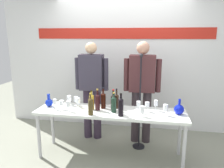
% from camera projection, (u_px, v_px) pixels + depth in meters
% --- Properties ---
extents(ground_plane, '(10.00, 10.00, 0.00)m').
position_uv_depth(ground_plane, '(110.00, 156.00, 3.35)').
color(ground_plane, gray).
extents(back_wall, '(4.79, 0.11, 3.00)m').
position_uv_depth(back_wall, '(122.00, 52.00, 4.19)').
color(back_wall, white).
rests_on(back_wall, ground).
extents(display_table, '(2.21, 0.57, 0.74)m').
position_uv_depth(display_table, '(110.00, 115.00, 3.20)').
color(display_table, white).
rests_on(display_table, ground).
extents(decanter_blue_left, '(0.12, 0.12, 0.20)m').
position_uv_depth(decanter_blue_left, '(49.00, 102.00, 3.37)').
color(decanter_blue_left, '#1028B4').
rests_on(decanter_blue_left, display_table).
extents(decanter_blue_right, '(0.14, 0.14, 0.22)m').
position_uv_depth(decanter_blue_right, '(179.00, 109.00, 3.03)').
color(decanter_blue_right, '#0C1ABC').
rests_on(decanter_blue_right, display_table).
extents(presenter_left, '(0.59, 0.22, 1.72)m').
position_uv_depth(presenter_left, '(92.00, 85.00, 3.75)').
color(presenter_left, '#332738').
rests_on(presenter_left, ground).
extents(presenter_right, '(0.62, 0.22, 1.73)m').
position_uv_depth(presenter_right, '(142.00, 86.00, 3.60)').
color(presenter_right, '#342A2F').
rests_on(presenter_right, ground).
extents(wine_bottle_0, '(0.08, 0.08, 0.32)m').
position_uv_depth(wine_bottle_0, '(103.00, 100.00, 3.27)').
color(wine_bottle_0, black).
rests_on(wine_bottle_0, display_table).
extents(wine_bottle_1, '(0.07, 0.07, 0.30)m').
position_uv_depth(wine_bottle_1, '(114.00, 104.00, 3.10)').
color(wine_bottle_1, '#193324').
rests_on(wine_bottle_1, display_table).
extents(wine_bottle_2, '(0.07, 0.07, 0.31)m').
position_uv_depth(wine_bottle_2, '(91.00, 106.00, 3.00)').
color(wine_bottle_2, '#443619').
rests_on(wine_bottle_2, display_table).
extents(wine_bottle_3, '(0.07, 0.07, 0.32)m').
position_uv_depth(wine_bottle_3, '(97.00, 101.00, 3.19)').
color(wine_bottle_3, black).
rests_on(wine_bottle_3, display_table).
extents(wine_bottle_4, '(0.07, 0.07, 0.31)m').
position_uv_depth(wine_bottle_4, '(117.00, 100.00, 3.27)').
color(wine_bottle_4, black).
rests_on(wine_bottle_4, display_table).
extents(wine_bottle_5, '(0.07, 0.07, 0.32)m').
position_uv_depth(wine_bottle_5, '(121.00, 106.00, 2.95)').
color(wine_bottle_5, black).
rests_on(wine_bottle_5, display_table).
extents(wine_bottle_6, '(0.07, 0.07, 0.29)m').
position_uv_depth(wine_bottle_6, '(92.00, 101.00, 3.23)').
color(wine_bottle_6, gold).
rests_on(wine_bottle_6, display_table).
extents(wine_bottle_7, '(0.07, 0.07, 0.32)m').
position_uv_depth(wine_bottle_7, '(113.00, 102.00, 3.19)').
color(wine_bottle_7, black).
rests_on(wine_bottle_7, display_table).
extents(wine_glass_left_0, '(0.07, 0.07, 0.14)m').
position_uv_depth(wine_glass_left_0, '(62.00, 103.00, 3.23)').
color(wine_glass_left_0, white).
rests_on(wine_glass_left_0, display_table).
extents(wine_glass_left_1, '(0.07, 0.07, 0.15)m').
position_uv_depth(wine_glass_left_1, '(69.00, 98.00, 3.42)').
color(wine_glass_left_1, white).
rests_on(wine_glass_left_1, display_table).
extents(wine_glass_left_2, '(0.06, 0.06, 0.15)m').
position_uv_depth(wine_glass_left_2, '(78.00, 101.00, 3.31)').
color(wine_glass_left_2, white).
rests_on(wine_glass_left_2, display_table).
extents(wine_glass_left_3, '(0.06, 0.06, 0.16)m').
position_uv_depth(wine_glass_left_3, '(55.00, 102.00, 3.22)').
color(wine_glass_left_3, white).
rests_on(wine_glass_left_3, display_table).
extents(wine_glass_left_4, '(0.07, 0.07, 0.15)m').
position_uv_depth(wine_glass_left_4, '(68.00, 104.00, 3.14)').
color(wine_glass_left_4, white).
rests_on(wine_glass_left_4, display_table).
extents(wine_glass_left_5, '(0.07, 0.07, 0.14)m').
position_uv_depth(wine_glass_left_5, '(76.00, 99.00, 3.42)').
color(wine_glass_left_5, white).
rests_on(wine_glass_left_5, display_table).
extents(wine_glass_right_0, '(0.07, 0.07, 0.15)m').
position_uv_depth(wine_glass_right_0, '(142.00, 109.00, 2.94)').
color(wine_glass_right_0, white).
rests_on(wine_glass_right_0, display_table).
extents(wine_glass_right_1, '(0.06, 0.06, 0.13)m').
position_uv_depth(wine_glass_right_1, '(138.00, 104.00, 3.24)').
color(wine_glass_right_1, white).
rests_on(wine_glass_right_1, display_table).
extents(wine_glass_right_2, '(0.07, 0.07, 0.15)m').
position_uv_depth(wine_glass_right_2, '(147.00, 105.00, 3.13)').
color(wine_glass_right_2, white).
rests_on(wine_glass_right_2, display_table).
extents(wine_glass_right_3, '(0.06, 0.06, 0.16)m').
position_uv_depth(wine_glass_right_3, '(139.00, 105.00, 3.09)').
color(wine_glass_right_3, white).
rests_on(wine_glass_right_3, display_table).
extents(wine_glass_right_4, '(0.06, 0.06, 0.16)m').
position_uv_depth(wine_glass_right_4, '(156.00, 103.00, 3.18)').
color(wine_glass_right_4, white).
rests_on(wine_glass_right_4, display_table).
extents(wine_glass_right_5, '(0.06, 0.06, 0.16)m').
position_uv_depth(wine_glass_right_5, '(165.00, 108.00, 2.98)').
color(wine_glass_right_5, white).
rests_on(wine_glass_right_5, display_table).
extents(microphone_stand, '(0.20, 0.20, 1.56)m').
position_uv_depth(microphone_stand, '(139.00, 117.00, 3.50)').
color(microphone_stand, black).
rests_on(microphone_stand, ground).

